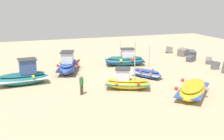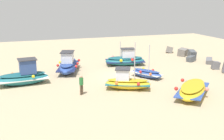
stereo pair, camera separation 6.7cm
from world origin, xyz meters
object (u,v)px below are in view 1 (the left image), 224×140
(fishing_boat_0, at_px, (24,76))
(fishing_boat_5, at_px, (147,73))
(fishing_boat_3, at_px, (193,90))
(fishing_boat_1, at_px, (125,60))
(fishing_boat_2, at_px, (127,82))
(person_walking, at_px, (81,84))
(fishing_boat_4, at_px, (68,65))

(fishing_boat_0, relative_size, fishing_boat_5, 1.39)
(fishing_boat_0, distance_m, fishing_boat_3, 14.37)
(fishing_boat_1, xyz_separation_m, fishing_boat_2, (7.96, -2.99, -0.03))
(fishing_boat_0, xyz_separation_m, fishing_boat_5, (1.55, 11.22, -0.33))
(fishing_boat_1, relative_size, fishing_boat_2, 1.15)
(fishing_boat_2, xyz_separation_m, fishing_boat_3, (3.27, 4.18, -0.09))
(fishing_boat_3, bearing_deg, fishing_boat_0, 104.14)
(fishing_boat_0, bearing_deg, fishing_boat_2, -31.68)
(fishing_boat_5, bearing_deg, fishing_boat_0, 50.26)
(person_walking, bearing_deg, fishing_boat_3, 40.94)
(fishing_boat_0, relative_size, fishing_boat_1, 0.96)
(fishing_boat_2, bearing_deg, fishing_boat_5, -116.50)
(fishing_boat_1, height_order, fishing_boat_5, fishing_boat_5)
(fishing_boat_2, distance_m, fishing_boat_5, 3.99)
(fishing_boat_1, bearing_deg, fishing_boat_2, -99.16)
(fishing_boat_4, height_order, person_walking, fishing_boat_4)
(fishing_boat_0, height_order, fishing_boat_2, fishing_boat_2)
(fishing_boat_0, bearing_deg, fishing_boat_5, -12.91)
(fishing_boat_3, relative_size, fishing_boat_5, 1.40)
(fishing_boat_5, bearing_deg, fishing_boat_2, 97.80)
(fishing_boat_2, bearing_deg, fishing_boat_1, -86.76)
(fishing_boat_0, height_order, fishing_boat_5, fishing_boat_5)
(fishing_boat_4, xyz_separation_m, person_walking, (7.37, -0.25, 0.19))
(fishing_boat_5, relative_size, person_walking, 2.06)
(fishing_boat_2, distance_m, person_walking, 3.95)
(fishing_boat_1, bearing_deg, fishing_boat_3, -72.50)
(fishing_boat_1, distance_m, fishing_boat_5, 5.43)
(fishing_boat_1, bearing_deg, person_walking, -118.86)
(fishing_boat_2, xyz_separation_m, fishing_boat_4, (-7.17, -3.68, 0.14))
(fishing_boat_3, distance_m, fishing_boat_4, 13.08)
(fishing_boat_0, bearing_deg, fishing_boat_4, 29.47)
(fishing_boat_0, relative_size, fishing_boat_2, 1.11)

